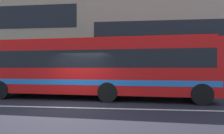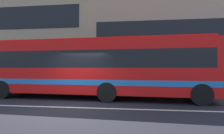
{
  "view_description": "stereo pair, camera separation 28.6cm",
  "coord_description": "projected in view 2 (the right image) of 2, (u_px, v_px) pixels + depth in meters",
  "views": [
    {
      "loc": [
        2.72,
        -7.95,
        1.73
      ],
      "look_at": [
        1.58,
        2.74,
        1.77
      ],
      "focal_mm": 30.35,
      "sensor_mm": 36.0,
      "label": 1
    },
    {
      "loc": [
        3.0,
        -7.91,
        1.73
      ],
      "look_at": [
        1.58,
        2.74,
        1.77
      ],
      "focal_mm": 30.35,
      "sensor_mm": 36.0,
      "label": 2
    }
  ],
  "objects": [
    {
      "name": "hedge_row_far",
      "position": [
        72.0,
        83.0,
        15.12
      ],
      "size": [
        15.89,
        1.1,
        1.07
      ],
      "primitive_type": "cube",
      "color": "#24571F",
      "rests_on": "ground_plane"
    },
    {
      "name": "transit_bus",
      "position": [
        98.0,
        66.0,
        10.75
      ],
      "size": [
        12.55,
        3.25,
        3.29
      ],
      "color": "red",
      "rests_on": "ground_plane"
    },
    {
      "name": "lane_centre_line",
      "position": [
        68.0,
        107.0,
        8.23
      ],
      "size": [
        60.0,
        0.16,
        0.01
      ],
      "primitive_type": "cube",
      "color": "silver",
      "rests_on": "ground_plane"
    },
    {
      "name": "apartment_block_right",
      "position": [
        190.0,
        44.0,
        24.03
      ],
      "size": [
        23.74,
        11.28,
        9.6
      ],
      "color": "tan",
      "rests_on": "ground_plane"
    },
    {
      "name": "ground_plane",
      "position": [
        68.0,
        107.0,
        8.23
      ],
      "size": [
        160.0,
        160.0,
        0.0
      ],
      "primitive_type": "plane",
      "color": "black"
    },
    {
      "name": "apartment_block_left",
      "position": [
        19.0,
        36.0,
        27.13
      ],
      "size": [
        23.18,
        11.28,
        12.57
      ],
      "color": "tan",
      "rests_on": "ground_plane"
    }
  ]
}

